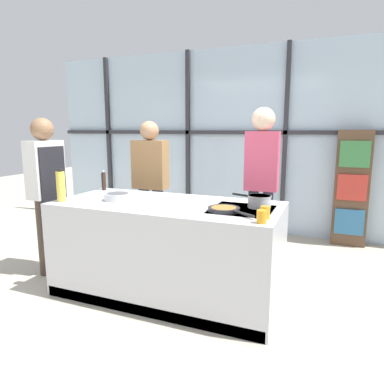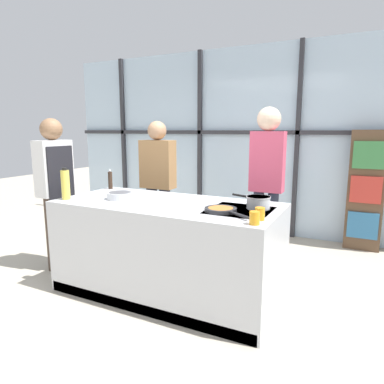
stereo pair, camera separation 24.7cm
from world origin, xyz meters
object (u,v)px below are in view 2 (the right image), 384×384
(saucepan, at_px, (258,202))
(juice_glass_far, at_px, (260,214))
(white_plate, at_px, (139,195))
(pepper_grinder, at_px, (110,180))
(spectator_center_left, at_px, (267,175))
(frying_pan, at_px, (221,210))
(spectator_far_left, at_px, (158,179))
(mixing_bowl, at_px, (120,195))
(juice_glass_near, at_px, (255,218))
(chef, at_px, (56,184))
(oil_bottle, at_px, (65,184))

(saucepan, xyz_separation_m, juice_glass_far, (0.12, -0.37, -0.01))
(white_plate, height_order, pepper_grinder, pepper_grinder)
(spectator_center_left, height_order, frying_pan, spectator_center_left)
(spectator_far_left, bearing_deg, juice_glass_far, 144.05)
(mixing_bowl, relative_size, juice_glass_near, 2.69)
(spectator_center_left, bearing_deg, frying_pan, 84.83)
(mixing_bowl, bearing_deg, white_plate, 75.89)
(frying_pan, bearing_deg, juice_glass_far, -17.54)
(mixing_bowl, distance_m, juice_glass_near, 1.49)
(mixing_bowl, bearing_deg, chef, 177.09)
(chef, xyz_separation_m, frying_pan, (2.04, -0.11, -0.06))
(saucepan, relative_size, juice_glass_far, 3.87)
(white_plate, bearing_deg, frying_pan, -15.97)
(chef, xyz_separation_m, juice_glass_far, (2.39, -0.23, -0.03))
(spectator_center_left, xyz_separation_m, saucepan, (0.14, -0.83, -0.13))
(oil_bottle, bearing_deg, chef, 147.66)
(oil_bottle, bearing_deg, white_plate, 43.20)
(spectator_center_left, distance_m, juice_glass_near, 1.37)
(spectator_far_left, height_order, white_plate, spectator_far_left)
(chef, height_order, saucepan, chef)
(white_plate, relative_size, mixing_bowl, 1.04)
(spectator_far_left, distance_m, pepper_grinder, 0.66)
(white_plate, bearing_deg, mixing_bowl, -104.11)
(white_plate, bearing_deg, juice_glass_near, -21.50)
(white_plate, xyz_separation_m, mixing_bowl, (-0.06, -0.23, 0.03))
(juice_glass_near, bearing_deg, spectator_center_left, 100.91)
(juice_glass_near, bearing_deg, pepper_grinder, 158.96)
(spectator_center_left, xyz_separation_m, oil_bottle, (-1.66, -1.28, -0.04))
(frying_pan, height_order, pepper_grinder, pepper_grinder)
(oil_bottle, distance_m, juice_glass_far, 1.92)
(white_plate, relative_size, juice_glass_far, 2.79)
(chef, relative_size, white_plate, 6.31)
(saucepan, bearing_deg, juice_glass_near, -76.94)
(saucepan, bearing_deg, oil_bottle, -166.18)
(saucepan, height_order, juice_glass_far, saucepan)
(chef, height_order, pepper_grinder, chef)
(chef, bearing_deg, pepper_grinder, 128.86)
(white_plate, distance_m, oil_bottle, 0.72)
(chef, height_order, juice_glass_near, chef)
(white_plate, xyz_separation_m, oil_bottle, (-0.52, -0.49, 0.14))
(spectator_far_left, bearing_deg, oil_bottle, 78.55)
(spectator_far_left, height_order, mixing_bowl, spectator_far_left)
(chef, relative_size, oil_bottle, 5.45)
(spectator_center_left, height_order, pepper_grinder, spectator_center_left)
(chef, distance_m, spectator_center_left, 2.35)
(juice_glass_far, bearing_deg, juice_glass_near, -90.00)
(spectator_center_left, xyz_separation_m, juice_glass_near, (0.26, -1.34, -0.14))
(white_plate, bearing_deg, pepper_grinder, 160.18)
(spectator_center_left, xyz_separation_m, juice_glass_far, (0.26, -1.20, -0.14))
(spectator_center_left, distance_m, frying_pan, 1.11)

